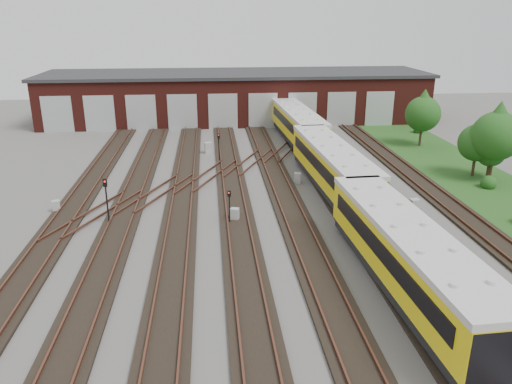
{
  "coord_description": "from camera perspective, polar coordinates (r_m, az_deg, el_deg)",
  "views": [
    {
      "loc": [
        -3.74,
        -27.87,
        13.58
      ],
      "look_at": [
        -0.67,
        4.44,
        2.0
      ],
      "focal_mm": 35.0,
      "sensor_mm": 36.0,
      "label": 1
    }
  ],
  "objects": [
    {
      "name": "ground",
      "position": [
        31.22,
        2.01,
        -6.16
      ],
      "size": [
        120.0,
        120.0,
        0.0
      ],
      "primitive_type": "plane",
      "color": "#4C4946",
      "rests_on": "ground"
    },
    {
      "name": "track_network",
      "position": [
        31.68,
        1.57,
        -5.54
      ],
      "size": [
        30.4,
        70.0,
        0.33
      ],
      "color": "black",
      "rests_on": "ground"
    },
    {
      "name": "maintenance_shed",
      "position": [
        68.73,
        -2.29,
        10.93
      ],
      "size": [
        51.0,
        12.5,
        6.35
      ],
      "color": "#4D1813",
      "rests_on": "ground"
    },
    {
      "name": "grass_verge",
      "position": [
        46.2,
        24.37,
        0.77
      ],
      "size": [
        8.0,
        55.0,
        0.05
      ],
      "primitive_type": "cube",
      "color": "#1F4517",
      "rests_on": "ground"
    },
    {
      "name": "metro_train",
      "position": [
        40.68,
        8.67,
        2.96
      ],
      "size": [
        3.66,
        48.49,
        3.39
      ],
      "rotation": [
        0.0,
        0.0,
        0.04
      ],
      "color": "black",
      "rests_on": "ground"
    },
    {
      "name": "signal_mast_0",
      "position": [
        35.09,
        -16.74,
        -0.34
      ],
      "size": [
        0.29,
        0.28,
        3.25
      ],
      "rotation": [
        0.0,
        0.0,
        0.13
      ],
      "color": "black",
      "rests_on": "ground"
    },
    {
      "name": "signal_mast_1",
      "position": [
        33.76,
        -3.06,
        -1.22
      ],
      "size": [
        0.25,
        0.24,
        2.43
      ],
      "rotation": [
        0.0,
        0.0,
        -0.36
      ],
      "color": "black",
      "rests_on": "ground"
    },
    {
      "name": "signal_mast_2",
      "position": [
        48.59,
        -4.26,
        5.53
      ],
      "size": [
        0.25,
        0.23,
        2.78
      ],
      "rotation": [
        0.0,
        0.0,
        -0.21
      ],
      "color": "black",
      "rests_on": "ground"
    },
    {
      "name": "signal_mast_3",
      "position": [
        48.31,
        7.55,
        5.98
      ],
      "size": [
        0.31,
        0.29,
        3.65
      ],
      "rotation": [
        0.0,
        0.0,
        0.35
      ],
      "color": "black",
      "rests_on": "ground"
    },
    {
      "name": "relay_cabinet_0",
      "position": [
        38.97,
        -21.87,
        -1.54
      ],
      "size": [
        0.65,
        0.59,
        0.89
      ],
      "primitive_type": "cube",
      "rotation": [
        0.0,
        0.0,
        0.33
      ],
      "color": "#A3A6A8",
      "rests_on": "ground"
    },
    {
      "name": "relay_cabinet_1",
      "position": [
        51.93,
        -5.48,
        5.04
      ],
      "size": [
        0.78,
        0.69,
        1.14
      ],
      "primitive_type": "cube",
      "rotation": [
        0.0,
        0.0,
        0.19
      ],
      "color": "#A3A6A8",
      "rests_on": "ground"
    },
    {
      "name": "relay_cabinet_2",
      "position": [
        34.65,
        -2.44,
        -2.61
      ],
      "size": [
        0.68,
        0.62,
        0.94
      ],
      "primitive_type": "cube",
      "rotation": [
        0.0,
        0.0,
        -0.31
      ],
      "color": "#A3A6A8",
      "rests_on": "ground"
    },
    {
      "name": "relay_cabinet_3",
      "position": [
        42.59,
        4.76,
        1.61
      ],
      "size": [
        0.62,
        0.55,
        0.9
      ],
      "primitive_type": "cube",
      "rotation": [
        0.0,
        0.0,
        -0.2
      ],
      "color": "#A3A6A8",
      "rests_on": "ground"
    },
    {
      "name": "relay_cabinet_4",
      "position": [
        37.75,
        17.61,
        -1.55
      ],
      "size": [
        0.73,
        0.64,
        1.07
      ],
      "primitive_type": "cube",
      "rotation": [
        0.0,
        0.0,
        0.19
      ],
      "color": "#A3A6A8",
      "rests_on": "ground"
    },
    {
      "name": "tree_0",
      "position": [
        56.83,
        18.58,
        8.9
      ],
      "size": [
        3.74,
        3.74,
        6.2
      ],
      "color": "#352418",
      "rests_on": "ground"
    },
    {
      "name": "tree_1",
      "position": [
        47.52,
        24.01,
        5.62
      ],
      "size": [
        3.24,
        3.24,
        5.37
      ],
      "color": "#352418",
      "rests_on": "ground"
    },
    {
      "name": "tree_2",
      "position": [
        46.71,
        25.87,
        6.38
      ],
      "size": [
        4.16,
        4.16,
        6.9
      ],
      "color": "#352418",
      "rests_on": "ground"
    },
    {
      "name": "tree_3",
      "position": [
        47.71,
        25.31,
        4.49
      ],
      "size": [
        2.5,
        2.5,
        4.13
      ],
      "color": "#352418",
      "rests_on": "ground"
    },
    {
      "name": "bush_1",
      "position": [
        45.39,
        25.07,
        1.16
      ],
      "size": [
        1.27,
        1.27,
        1.27
      ],
      "primitive_type": "sphere",
      "color": "#194012",
      "rests_on": "ground"
    },
    {
      "name": "bush_2",
      "position": [
        63.91,
        18.12,
        6.97
      ],
      "size": [
        1.26,
        1.26,
        1.26
      ],
      "primitive_type": "sphere",
      "color": "#194012",
      "rests_on": "ground"
    }
  ]
}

